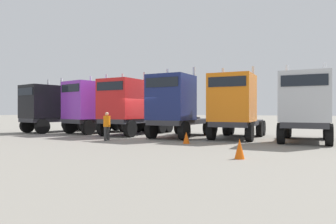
{
  "coord_description": "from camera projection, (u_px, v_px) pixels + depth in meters",
  "views": [
    {
      "loc": [
        9.08,
        -17.17,
        1.71
      ],
      "look_at": [
        0.45,
        2.22,
        1.63
      ],
      "focal_mm": 32.69,
      "sensor_mm": 36.0,
      "label": 1
    }
  ],
  "objects": [
    {
      "name": "traffic_cone_near",
      "position": [
        186.0,
        138.0,
        15.91
      ],
      "size": [
        0.36,
        0.36,
        0.62
      ],
      "primitive_type": "cone",
      "color": "#F2590C",
      "rests_on": "ground"
    },
    {
      "name": "semi_truck_purple",
      "position": [
        90.0,
        107.0,
        23.01
      ],
      "size": [
        3.88,
        6.27,
        4.45
      ],
      "rotation": [
        0.0,
        0.0,
        -1.82
      ],
      "color": "#333338",
      "rests_on": "ground"
    },
    {
      "name": "visitor_in_hivis",
      "position": [
        107.0,
        124.0,
        17.56
      ],
      "size": [
        0.42,
        0.45,
        1.64
      ],
      "rotation": [
        0.0,
        0.0,
        6.24
      ],
      "color": "#343434",
      "rests_on": "ground"
    },
    {
      "name": "ground",
      "position": [
        147.0,
        138.0,
        19.38
      ],
      "size": [
        200.0,
        200.0,
        0.0
      ],
      "primitive_type": "plane",
      "color": "gray"
    },
    {
      "name": "semi_truck_navy",
      "position": [
        176.0,
        106.0,
        19.25
      ],
      "size": [
        2.94,
        6.46,
        4.49
      ],
      "rotation": [
        0.0,
        0.0,
        -1.64
      ],
      "color": "#333338",
      "rests_on": "ground"
    },
    {
      "name": "traffic_cone_mid",
      "position": [
        240.0,
        149.0,
        10.86
      ],
      "size": [
        0.36,
        0.36,
        0.72
      ],
      "primitive_type": "cone",
      "color": "#F2590C",
      "rests_on": "ground"
    },
    {
      "name": "semi_truck_orange",
      "position": [
        234.0,
        106.0,
        18.37
      ],
      "size": [
        2.69,
        5.97,
        4.44
      ],
      "rotation": [
        0.0,
        0.0,
        -1.6
      ],
      "color": "#333338",
      "rests_on": "ground"
    },
    {
      "name": "semi_truck_red",
      "position": [
        127.0,
        107.0,
        21.24
      ],
      "size": [
        3.04,
        6.58,
        4.42
      ],
      "rotation": [
        0.0,
        0.0,
        -1.65
      ],
      "color": "#333338",
      "rests_on": "ground"
    },
    {
      "name": "semi_truck_silver",
      "position": [
        305.0,
        106.0,
        16.31
      ],
      "size": [
        2.73,
        6.03,
        4.3
      ],
      "rotation": [
        0.0,
        0.0,
        -1.6
      ],
      "color": "#333338",
      "rests_on": "ground"
    },
    {
      "name": "semi_truck_black",
      "position": [
        48.0,
        108.0,
        24.11
      ],
      "size": [
        3.87,
        6.41,
        4.27
      ],
      "rotation": [
        0.0,
        0.0,
        -1.81
      ],
      "color": "#333338",
      "rests_on": "ground"
    }
  ]
}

